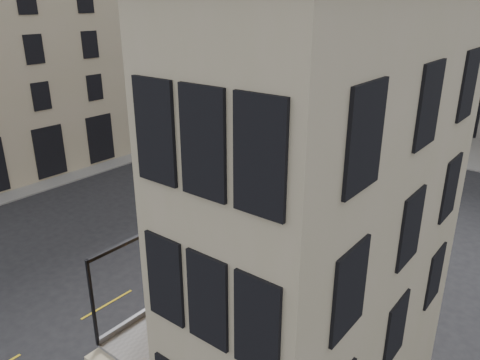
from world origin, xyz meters
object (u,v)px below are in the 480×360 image
Objects in this scene: bus_near at (277,244)px; pedestrian_d at (461,137)px; car_c at (234,155)px; cafe_table_near at (173,293)px; cafe_chair_c at (272,277)px; cafe_chair_d at (308,262)px; bicycle at (262,178)px; pedestrian_e at (153,144)px; cafe_table_far at (275,232)px; pedestrian_c at (347,137)px; cafe_chair_a at (190,340)px; street_lamp_a at (164,132)px; bus_far at (288,101)px; car_b at (376,156)px; car_a at (250,176)px; cyclist at (189,209)px; street_lamp_b at (347,118)px; cafe_table_mid at (236,259)px; cafe_chair_b at (253,304)px; pedestrian_a at (260,129)px; pedestrian_b at (360,131)px; traffic_light_near at (265,192)px; traffic_light_far at (245,116)px.

bus_near is 5.69× the size of pedestrian_d.
cafe_table_near reaches higher than car_c.
cafe_chair_c reaches higher than cafe_chair_d.
pedestrian_e reaches higher than bicycle.
cafe_table_far is 0.80× the size of cafe_chair_c.
cafe_chair_a is (12.22, -35.73, 3.99)m from pedestrian_c.
street_lamp_a is 6.37× the size of cafe_table_near.
car_b is (14.39, -7.41, -1.98)m from bus_far.
street_lamp_a reaches higher than pedestrian_e.
cyclist reaches higher than car_a.
street_lamp_b is at bearing 55.49° from street_lamp_a.
car_a is 20.60m from cafe_table_mid.
cafe_chair_a is (21.82, -39.08, 2.09)m from bus_far.
pedestrian_d is at bearing 94.28° from cafe_chair_c.
cyclist is 1.76× the size of cafe_chair_a.
car_a is at bearing 133.39° from cafe_chair_d.
car_b is 0.96× the size of car_c.
cafe_chair_b is at bearing 34.79° from cafe_table_near.
pedestrian_d is at bearing 22.71° from pedestrian_a.
cafe_table_mid reaches higher than car_a.
bus_near is 6.22× the size of pedestrian_b.
pedestrian_c reaches higher than pedestrian_b.
street_lamp_b is 39.75m from cafe_chair_a.
traffic_light_near is 0.30× the size of bus_far.
car_a is 12.65m from car_b.
pedestrian_a is at bearing -14.84° from pedestrian_c.
cafe_table_near is 0.89× the size of cafe_chair_c.
bus_near reaches higher than cyclist.
traffic_light_near is 13.00m from cafe_chair_d.
cyclist is (0.10, -8.64, 0.33)m from bicycle.
pedestrian_d is at bearing 91.98° from cafe_table_mid.
bus_far is at bearing 119.17° from cafe_chair_a.
cafe_chair_a is (12.34, -38.94, 4.06)m from pedestrian_b.
car_a is at bearing -4.82° from street_lamp_a.
street_lamp_a is at bearing -112.29° from pedestrian_a.
street_lamp_a is at bearing 48.03° from cyclist.
cafe_chair_d is at bearing 86.16° from cafe_chair_a.
traffic_light_far is at bearing 21.93° from cyclist.
pedestrian_d is (18.92, 3.64, -1.90)m from bus_far.
cafe_chair_d is at bearing -131.76° from pedestrian_b.
pedestrian_e is at bearing 139.91° from cafe_table_near.
street_lamp_b is 35.42m from cafe_table_mid.
cafe_table_mid is at bearing -52.85° from traffic_light_far.
pedestrian_e is at bearing 149.56° from cafe_chair_d.
pedestrian_a is 1.99× the size of cafe_chair_b.
car_b is 19.63m from cyclist.
cyclist is 26.18m from pedestrian_b.
traffic_light_far is 35.21m from cafe_chair_c.
car_a is 13.05m from pedestrian_e.
cafe_chair_c reaches higher than cafe_table_mid.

